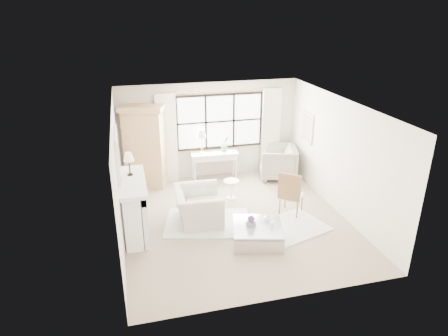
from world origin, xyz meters
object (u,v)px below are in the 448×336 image
Objects in this scene: club_armchair at (198,206)px; coffee_table at (257,234)px; console_table at (214,166)px; armoire at (145,146)px.

club_armchair is 0.97× the size of coffee_table.
console_table is 1.08× the size of coffee_table.
console_table is at bearing 106.71° from coffee_table.
armoire is 4.12m from coffee_table.
armoire is 2.03m from console_table.
armoire reaches higher than coffee_table.
armoire is 1.89× the size of club_armchair.
armoire is at bearing 134.68° from coffee_table.
console_table is at bearing -17.53° from club_armchair.
console_table is 2.45m from club_armchair.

